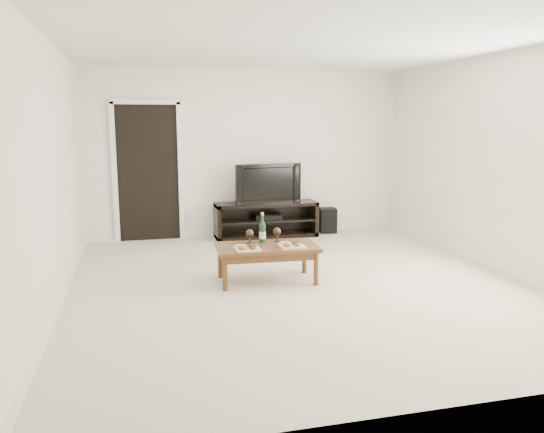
{
  "coord_description": "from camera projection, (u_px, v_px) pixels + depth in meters",
  "views": [
    {
      "loc": [
        -1.69,
        -5.49,
        1.79
      ],
      "look_at": [
        -0.19,
        0.45,
        0.7
      ],
      "focal_mm": 35.0,
      "sensor_mm": 36.0,
      "label": 1
    }
  ],
  "objects": [
    {
      "name": "floor",
      "position": [
        298.0,
        284.0,
        5.96
      ],
      "size": [
        5.5,
        5.5,
        0.0
      ],
      "primitive_type": "plane",
      "color": "beige",
      "rests_on": "ground"
    },
    {
      "name": "back_wall",
      "position": [
        248.0,
        154.0,
        8.37
      ],
      "size": [
        5.0,
        0.04,
        2.6
      ],
      "primitive_type": "cube",
      "color": "white",
      "rests_on": "ground"
    },
    {
      "name": "ceiling",
      "position": [
        300.0,
        41.0,
        5.5
      ],
      "size": [
        5.0,
        5.5,
        0.04
      ],
      "primitive_type": "cube",
      "color": "white",
      "rests_on": "back_wall"
    },
    {
      "name": "doorway",
      "position": [
        148.0,
        173.0,
        8.01
      ],
      "size": [
        0.9,
        0.02,
        2.05
      ],
      "primitive_type": "cube",
      "color": "black",
      "rests_on": "ground"
    },
    {
      "name": "media_console",
      "position": [
        266.0,
        220.0,
        8.35
      ],
      "size": [
        1.61,
        0.45,
        0.55
      ],
      "primitive_type": "cube",
      "color": "black",
      "rests_on": "ground"
    },
    {
      "name": "television",
      "position": [
        266.0,
        183.0,
        8.25
      ],
      "size": [
        1.08,
        0.3,
        0.62
      ],
      "primitive_type": "imported",
      "rotation": [
        0.0,
        0.0,
        0.15
      ],
      "color": "black",
      "rests_on": "media_console"
    },
    {
      "name": "av_receiver",
      "position": [
        269.0,
        217.0,
        8.34
      ],
      "size": [
        0.44,
        0.36,
        0.08
      ],
      "primitive_type": "cube",
      "rotation": [
        0.0,
        0.0,
        -0.16
      ],
      "color": "black",
      "rests_on": "media_console"
    },
    {
      "name": "subwoofer",
      "position": [
        327.0,
        220.0,
        8.7
      ],
      "size": [
        0.3,
        0.3,
        0.4
      ],
      "primitive_type": "cube",
      "rotation": [
        0.0,
        0.0,
        -0.13
      ],
      "color": "black",
      "rests_on": "ground"
    },
    {
      "name": "coffee_table",
      "position": [
        267.0,
        263.0,
        6.01
      ],
      "size": [
        1.16,
        0.67,
        0.42
      ],
      "primitive_type": "cube",
      "rotation": [
        0.0,
        0.0,
        -0.05
      ],
      "color": "brown",
      "rests_on": "ground"
    },
    {
      "name": "plate_left",
      "position": [
        247.0,
        246.0,
        5.78
      ],
      "size": [
        0.27,
        0.27,
        0.07
      ],
      "primitive_type": "cube",
      "color": "white",
      "rests_on": "coffee_table"
    },
    {
      "name": "plate_right",
      "position": [
        292.0,
        244.0,
        5.92
      ],
      "size": [
        0.27,
        0.27,
        0.07
      ],
      "primitive_type": "cube",
      "color": "white",
      "rests_on": "coffee_table"
    },
    {
      "name": "wine_bottle",
      "position": [
        262.0,
        228.0,
        6.1
      ],
      "size": [
        0.07,
        0.07,
        0.35
      ],
      "primitive_type": "cylinder",
      "color": "#0F3A1C",
      "rests_on": "coffee_table"
    },
    {
      "name": "goblet_left",
      "position": [
        250.0,
        236.0,
        6.05
      ],
      "size": [
        0.09,
        0.09,
        0.17
      ],
      "primitive_type": null,
      "color": "#31271B",
      "rests_on": "coffee_table"
    },
    {
      "name": "goblet_right",
      "position": [
        277.0,
        235.0,
        6.15
      ],
      "size": [
        0.09,
        0.09,
        0.17
      ],
      "primitive_type": null,
      "color": "#31271B",
      "rests_on": "coffee_table"
    }
  ]
}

